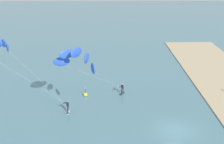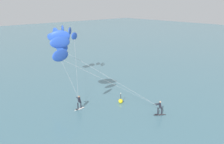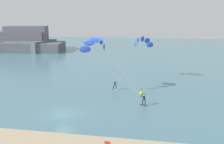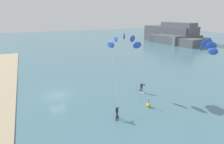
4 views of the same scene
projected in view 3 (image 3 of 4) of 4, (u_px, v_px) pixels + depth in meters
The scene contains 5 objects.
ground_plane at pixel (64, 114), 37.02m from camera, with size 240.00×240.00×0.00m, color slate.
kitesurfer_nearshore at pixel (141, 44), 55.22m from camera, with size 7.09×11.10×8.95m.
kitesurfer_mid_water at pixel (96, 46), 45.75m from camera, with size 11.83×9.10×9.73m.
marker_buoy at pixel (141, 93), 46.00m from camera, with size 0.56×0.56×1.38m.
distant_headland at pixel (22, 43), 100.63m from camera, with size 32.70×18.51×8.97m.
Camera 3 is at (13.03, -33.10, 13.50)m, focal length 43.49 mm.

